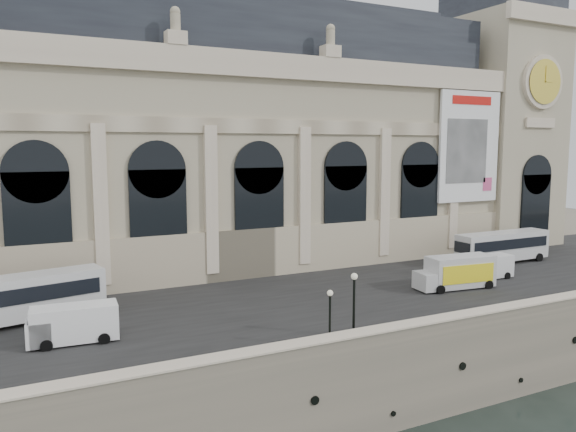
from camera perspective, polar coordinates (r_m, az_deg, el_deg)
name	(u,v)px	position (r m, az deg, el deg)	size (l,w,h in m)	color
ground	(439,420)	(43.13, 15.06, -19.39)	(260.00, 260.00, 0.00)	black
quay	(247,276)	(70.53, -4.21, -6.09)	(160.00, 70.00, 6.00)	gray
street	(335,291)	(51.58, 4.80, -7.57)	(160.00, 24.00, 0.06)	#2D2D2D
parapet	(436,326)	(41.06, 14.79, -10.79)	(160.00, 1.40, 1.21)	gray
museum	(209,140)	(62.71, -7.98, 7.63)	(69.00, 18.70, 29.10)	#B7AB8C
clock_pavilion	(496,114)	(82.60, 20.42, 9.68)	(13.00, 14.72, 36.70)	#B7AB8C
bus_left	(16,298)	(45.83, -25.89, -7.54)	(12.67, 5.05, 3.66)	silver
bus_right	(502,246)	(67.21, 20.95, -2.87)	(12.05, 2.82, 3.55)	silver
van_b	(69,325)	(40.62, -21.36, -10.24)	(5.87, 2.73, 2.55)	white
van_c	(485,267)	(58.88, 19.40, -4.94)	(5.32, 2.31, 2.35)	silver
box_truck	(456,272)	(54.10, 16.71, -5.52)	(7.78, 3.38, 3.05)	silver
lamp_left	(330,320)	(36.94, 4.27, -10.45)	(0.40, 0.40, 3.90)	black
lamp_right	(354,306)	(39.03, 6.71, -9.04)	(0.46, 0.46, 4.53)	black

